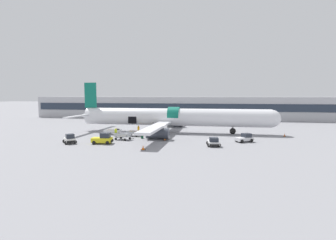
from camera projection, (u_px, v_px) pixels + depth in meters
ground_plane at (162, 138)px, 45.42m from camera, size 500.00×500.00×0.00m
terminal_strip at (188, 108)px, 85.40m from camera, size 101.95×10.97×6.98m
airplane at (172, 118)px, 52.44m from camera, size 40.71×35.27×10.12m
baggage_tug_lead at (70, 139)px, 40.67m from camera, size 2.61×2.70×1.51m
baggage_tug_mid at (103, 139)px, 40.40m from camera, size 3.33×2.24×1.70m
baggage_tug_rear at (245, 138)px, 41.97m from camera, size 3.13×2.72×1.37m
baggage_tug_spare at (213, 142)px, 38.55m from camera, size 2.21×3.04×1.31m
baggage_cart_loading at (134, 133)px, 47.93m from camera, size 3.41×2.06×1.04m
baggage_cart_queued at (113, 132)px, 49.92m from camera, size 3.96×1.92×1.13m
baggage_cart_empty at (123, 136)px, 44.01m from camera, size 3.52×2.28×1.15m
ground_crew_loader_a at (147, 133)px, 45.80m from camera, size 0.45×0.62×1.79m
ground_crew_loader_b at (116, 132)px, 46.86m from camera, size 0.51×0.58×1.69m
ground_crew_driver at (152, 132)px, 46.56m from camera, size 0.58×0.46×1.67m
ground_crew_supervisor at (138, 130)px, 50.15m from camera, size 0.55×0.55×1.73m
suitcase_on_tarmac_upright at (121, 135)px, 46.74m from camera, size 0.38×0.27×0.81m
suitcase_on_tarmac_spare at (142, 136)px, 45.27m from camera, size 0.47×0.31×0.83m
safety_cone_nose at (285, 135)px, 47.47m from camera, size 0.48×0.48×0.58m
safety_cone_engine_left at (143, 148)px, 35.83m from camera, size 0.63×0.63×0.63m
safety_cone_wingtip at (165, 138)px, 43.52m from camera, size 0.48×0.48×0.77m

